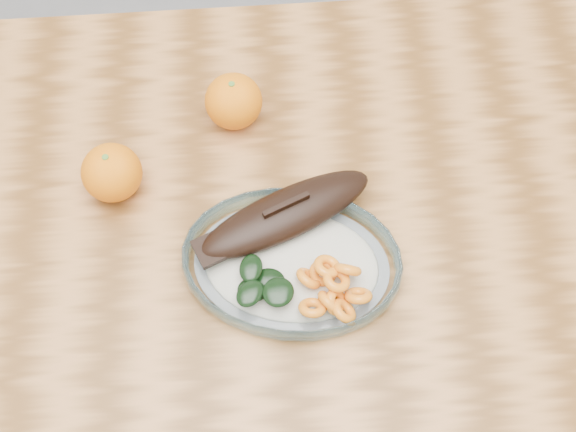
# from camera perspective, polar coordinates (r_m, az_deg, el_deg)

# --- Properties ---
(ground) EXTENTS (3.00, 3.00, 0.00)m
(ground) POSITION_cam_1_polar(r_m,az_deg,el_deg) (1.60, -4.05, -14.27)
(ground) COLOR slate
(ground) RESTS_ON ground
(dining_table) EXTENTS (1.20, 0.80, 0.75)m
(dining_table) POSITION_cam_1_polar(r_m,az_deg,el_deg) (0.98, -6.47, -5.59)
(dining_table) COLOR brown
(dining_table) RESTS_ON ground
(plated_meal) EXTENTS (0.55, 0.55, 0.08)m
(plated_meal) POSITION_cam_1_polar(r_m,az_deg,el_deg) (0.86, 0.28, -3.43)
(plated_meal) COLOR white
(plated_meal) RESTS_ON dining_table
(orange_left) EXTENTS (0.07, 0.07, 0.07)m
(orange_left) POSITION_cam_1_polar(r_m,az_deg,el_deg) (0.92, -13.75, 3.34)
(orange_left) COLOR orange
(orange_left) RESTS_ON dining_table
(orange_right) EXTENTS (0.08, 0.08, 0.08)m
(orange_right) POSITION_cam_1_polar(r_m,az_deg,el_deg) (0.95, -4.32, 9.03)
(orange_right) COLOR orange
(orange_right) RESTS_ON dining_table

